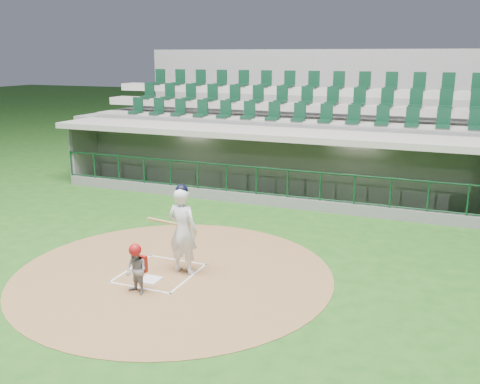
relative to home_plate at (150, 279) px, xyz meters
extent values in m
plane|color=#1E4D16|center=(0.00, 0.70, -0.02)|extent=(120.00, 120.00, 0.00)
cylinder|color=brown|center=(0.30, 0.50, -0.02)|extent=(7.20, 7.20, 0.01)
cube|color=white|center=(0.00, 0.00, 0.00)|extent=(0.43, 0.43, 0.02)
cube|color=white|center=(-0.75, 0.40, 0.00)|extent=(0.05, 1.80, 0.01)
cube|color=white|center=(0.75, 0.40, 0.00)|extent=(0.05, 1.80, 0.01)
cube|color=white|center=(0.00, 1.25, 0.00)|extent=(1.55, 0.05, 0.01)
cube|color=white|center=(0.00, -0.45, 0.00)|extent=(1.55, 0.05, 0.01)
cube|color=slate|center=(0.00, 8.20, -0.57)|extent=(15.00, 3.00, 0.10)
cube|color=slate|center=(0.00, 9.80, 0.83)|extent=(15.00, 0.20, 2.70)
cube|color=#BCB5A7|center=(0.00, 9.68, 1.08)|extent=(13.50, 0.04, 0.90)
cube|color=slate|center=(-7.50, 8.20, 0.83)|extent=(0.20, 3.00, 2.70)
cube|color=gray|center=(0.00, 7.95, 2.28)|extent=(15.40, 3.50, 0.20)
cube|color=slate|center=(0.00, 6.65, 0.13)|extent=(15.00, 0.15, 0.40)
cube|color=black|center=(0.00, 6.65, 1.70)|extent=(15.00, 0.01, 0.95)
cube|color=brown|center=(0.00, 9.25, -0.30)|extent=(12.75, 0.40, 0.45)
cube|color=white|center=(-3.00, 8.20, 2.15)|extent=(1.30, 0.35, 0.04)
cube|color=white|center=(3.00, 8.20, 2.15)|extent=(1.30, 0.35, 0.04)
imported|color=#AB1C12|center=(-5.62, 9.08, 0.38)|extent=(1.33, 1.02, 1.81)
imported|color=#B61320|center=(-2.29, 8.76, 0.42)|extent=(1.19, 0.85, 1.88)
imported|color=#B11B13|center=(2.26, 8.98, 0.28)|extent=(0.84, 0.61, 1.60)
imported|color=maroon|center=(5.52, 8.77, 0.37)|extent=(1.72, 0.74, 1.79)
cube|color=slate|center=(0.00, 11.45, 1.13)|extent=(17.00, 6.50, 2.50)
cube|color=gray|center=(0.00, 9.95, 2.28)|extent=(16.60, 0.95, 0.30)
cube|color=#A09991|center=(0.00, 10.90, 2.83)|extent=(16.60, 0.95, 0.30)
cube|color=#ABA79A|center=(0.00, 11.85, 3.38)|extent=(16.60, 0.95, 0.30)
cube|color=gray|center=(0.00, 14.80, 2.50)|extent=(17.00, 0.25, 5.05)
imported|color=white|center=(0.48, 0.66, 0.98)|extent=(0.77, 0.54, 1.99)
sphere|color=black|center=(0.48, 0.66, 1.92)|extent=(0.28, 0.28, 0.28)
cylinder|color=tan|center=(0.23, 0.41, 1.23)|extent=(0.58, 0.79, 0.39)
imported|color=gray|center=(0.11, -0.69, 0.50)|extent=(0.58, 0.51, 1.01)
sphere|color=#A81214|center=(0.11, -0.69, 0.95)|extent=(0.26, 0.26, 0.26)
cube|color=maroon|center=(0.11, -0.54, 0.60)|extent=(0.32, 0.10, 0.35)
camera|label=1|loc=(5.94, -9.35, 4.80)|focal=40.00mm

